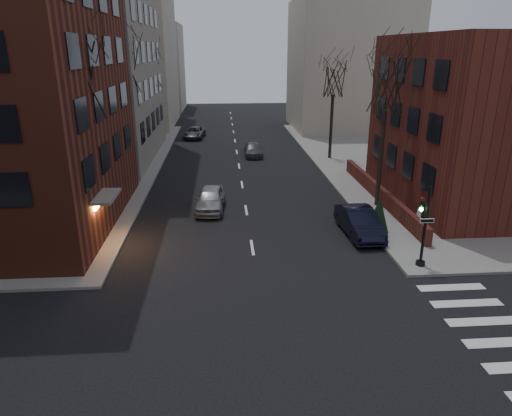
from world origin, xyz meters
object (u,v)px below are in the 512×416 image
Objects in this scene: car_lane_far at (194,133)px; car_lane_silver at (210,199)px; traffic_signal at (423,232)px; tree_left_c at (150,69)px; evergreen_shrub at (379,214)px; tree_right_b at (334,78)px; sandwich_board at (422,215)px; streetlamp_far at (161,104)px; tree_left_b at (122,65)px; streetlamp_near at (126,137)px; car_lane_gray at (253,150)px; tree_left_a at (75,83)px; tree_right_a at (388,84)px; parked_sedan at (359,222)px.

car_lane_silver is at bearing -78.19° from car_lane_far.
traffic_signal is 0.41× the size of tree_left_c.
tree_right_b is at bearing 85.40° from evergreen_shrub.
sandwich_board is 3.54m from evergreen_shrub.
tree_left_b is at bearing -92.15° from streetlamp_far.
evergreen_shrub is (9.64, -4.87, 0.45)m from car_lane_silver.
streetlamp_near is (-17.00, -10.00, -3.35)m from tree_right_b.
car_lane_gray is at bearing 50.96° from streetlamp_near.
tree_left_c is 32.65m from sandwich_board.
tree_left_b reaches higher than car_lane_gray.
evergreen_shrub reaches higher than car_lane_far.
tree_left_c is at bearing -106.70° from streetlamp_far.
car_lane_silver is at bearing -50.30° from tree_left_b.
tree_left_a reaches higher than traffic_signal.
traffic_signal is at bearing -61.64° from tree_left_c.
traffic_signal is 0.44× the size of tree_right_b.
evergreen_shrub is (-0.64, 4.35, -0.71)m from traffic_signal.
streetlamp_far is at bearing 149.53° from tree_right_b.
tree_left_b is 6.18m from streetlamp_near.
traffic_signal is 0.37× the size of tree_left_b.
tree_left_a reaches higher than tree_left_c.
car_lane_gray is 2.04× the size of evergreen_shrub.
tree_right_a is at bearing 3.11° from car_lane_silver.
tree_left_c reaches higher than tree_right_b.
tree_left_c is at bearing 90.00° from tree_left_b.
streetlamp_near is at bearing 85.71° from tree_left_a.
traffic_signal reaches higher than evergreen_shrub.
tree_left_b is 2.30× the size of car_lane_far.
tree_left_b is at bearing -96.25° from car_lane_far.
tree_left_c is 1.55× the size of streetlamp_near.
tree_left_a is 26.00m from tree_left_c.
tree_right_a is (17.60, -22.00, 0.00)m from tree_left_c.
tree_right_b is 2.07× the size of car_lane_silver.
sandwich_board is at bearing 2.20° from tree_left_a.
tree_left_a reaches higher than car_lane_gray.
streetlamp_far is at bearing 118.72° from sandwich_board.
traffic_signal is 0.41× the size of tree_right_a.
streetlamp_far is (-17.00, 10.00, -3.35)m from tree_right_b.
streetlamp_far is 32.72m from evergreen_shrub.
car_lane_silver is (5.86, -23.78, -3.48)m from streetlamp_far.
tree_left_c is 2.07× the size of car_lane_far.
streetlamp_far is 32.27m from parked_sedan.
streetlamp_near is 2.98× the size of evergreen_shrub.
streetlamp_near reaches higher than traffic_signal.
tree_left_b is 18.64m from tree_right_b.
parked_sedan is 4.53m from sandwich_board.
tree_right_a reaches higher than sandwich_board.
car_lane_silver is 2.11× the size of evergreen_shrub.
tree_left_a is 18.05m from tree_right_a.
tree_left_a is 4.87× the size of evergreen_shrub.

